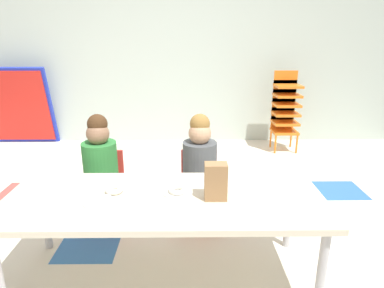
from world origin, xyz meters
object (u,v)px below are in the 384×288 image
at_px(paper_bag_brown, 216,181).
at_px(donut_powdered_on_plate, 178,190).
at_px(craft_table, 163,204).
at_px(donut_powdered_loose, 114,190).
at_px(seated_child_middle_seat, 200,161).
at_px(kid_chair_orange_stack, 285,107).
at_px(paper_plate_near_edge, 178,193).
at_px(paper_plate_center_table, 98,201).
at_px(folded_activity_table, 19,107).
at_px(seated_child_near_camera, 101,162).

xyz_separation_m(paper_bag_brown, donut_powdered_on_plate, (-0.22, 0.07, -0.09)).
xyz_separation_m(craft_table, donut_powdered_loose, (-0.30, 0.07, 0.06)).
bearing_deg(seated_child_middle_seat, craft_table, -111.55).
height_order(craft_table, seated_child_middle_seat, seated_child_middle_seat).
distance_m(craft_table, kid_chair_orange_stack, 2.89).
height_order(craft_table, paper_plate_near_edge, paper_plate_near_edge).
distance_m(seated_child_middle_seat, paper_plate_center_table, 0.90).
xyz_separation_m(paper_bag_brown, paper_plate_center_table, (-0.68, -0.04, -0.11)).
relative_size(seated_child_middle_seat, donut_powdered_on_plate, 7.88).
relative_size(paper_plate_center_table, donut_powdered_on_plate, 1.55).
xyz_separation_m(folded_activity_table, paper_bag_brown, (2.49, -2.81, 0.13)).
bearing_deg(seated_child_near_camera, donut_powdered_on_plate, -42.27).
relative_size(seated_child_middle_seat, kid_chair_orange_stack, 0.88).
relative_size(donut_powdered_on_plate, donut_powdered_loose, 1.05).
bearing_deg(paper_plate_center_table, donut_powdered_on_plate, 13.58).
bearing_deg(kid_chair_orange_stack, paper_bag_brown, -113.64).
distance_m(donut_powdered_on_plate, donut_powdered_loose, 0.39).
bearing_deg(paper_plate_near_edge, donut_powdered_loose, 177.41).
height_order(folded_activity_table, paper_plate_near_edge, folded_activity_table).
relative_size(seated_child_near_camera, seated_child_middle_seat, 1.00).
bearing_deg(donut_powdered_loose, folded_activity_table, 124.63).
relative_size(seated_child_near_camera, paper_plate_center_table, 5.10).
relative_size(seated_child_middle_seat, paper_bag_brown, 4.17).
xyz_separation_m(kid_chair_orange_stack, folded_activity_table, (-3.61, 0.27, -0.04)).
bearing_deg(folded_activity_table, seated_child_middle_seat, -42.14).
relative_size(kid_chair_orange_stack, donut_powdered_loose, 9.35).
bearing_deg(seated_child_near_camera, folded_activity_table, 127.23).
xyz_separation_m(seated_child_middle_seat, kid_chair_orange_stack, (1.19, 1.92, 0.02)).
relative_size(seated_child_near_camera, paper_plate_near_edge, 5.10).
bearing_deg(paper_plate_near_edge, craft_table, -150.72).
xyz_separation_m(seated_child_middle_seat, folded_activity_table, (-2.42, 2.19, -0.02)).
distance_m(craft_table, donut_powdered_on_plate, 0.12).
distance_m(folded_activity_table, donut_powdered_loose, 3.31).
bearing_deg(paper_plate_near_edge, paper_bag_brown, -17.83).
relative_size(paper_plate_near_edge, donut_powdered_loose, 1.62).
distance_m(paper_bag_brown, paper_plate_near_edge, 0.26).
xyz_separation_m(folded_activity_table, donut_powdered_loose, (1.88, -2.72, 0.04)).
bearing_deg(seated_child_middle_seat, donut_powdered_on_plate, -105.31).
xyz_separation_m(seated_child_middle_seat, paper_plate_near_edge, (-0.15, -0.55, 0.01)).
bearing_deg(paper_bag_brown, seated_child_near_camera, 143.11).
bearing_deg(craft_table, paper_bag_brown, -4.42).
bearing_deg(paper_plate_near_edge, kid_chair_orange_stack, 61.58).
height_order(paper_plate_near_edge, paper_plate_center_table, same).
height_order(paper_bag_brown, donut_powdered_on_plate, paper_bag_brown).
bearing_deg(seated_child_near_camera, seated_child_middle_seat, 0.00).
distance_m(craft_table, paper_bag_brown, 0.35).
bearing_deg(paper_plate_near_edge, paper_plate_center_table, -166.42).
xyz_separation_m(craft_table, kid_chair_orange_stack, (1.42, 2.52, 0.06)).
bearing_deg(folded_activity_table, craft_table, -51.93).
relative_size(craft_table, donut_powdered_on_plate, 16.24).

